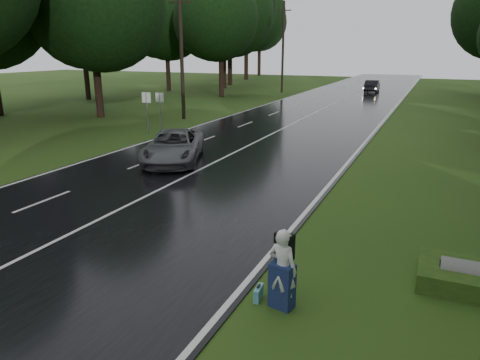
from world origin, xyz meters
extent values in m
plane|color=#2C4915|center=(0.00, 0.00, 0.00)|extent=(160.00, 160.00, 0.00)
cube|color=black|center=(0.00, 20.00, 0.02)|extent=(12.00, 140.00, 0.04)
cube|color=silver|center=(0.00, 20.00, 0.04)|extent=(0.12, 140.00, 0.01)
imported|color=#56595C|center=(-1.84, 8.78, 0.77)|extent=(4.29, 5.82, 1.47)
imported|color=black|center=(1.70, 48.77, 0.77)|extent=(1.73, 4.49, 1.46)
imported|color=silver|center=(6.85, -0.74, 0.88)|extent=(0.72, 0.56, 1.77)
cube|color=navy|center=(6.85, -0.74, 0.50)|extent=(0.56, 0.43, 0.99)
cube|color=black|center=(6.79, -0.49, 1.27)|extent=(0.44, 0.30, 0.57)
cube|color=#569EA8|center=(6.30, -0.68, 0.15)|extent=(0.16, 0.43, 0.30)
cylinder|color=slate|center=(10.49, 1.77, 0.00)|extent=(1.26, 0.63, 0.63)
camera|label=1|loc=(9.36, -8.48, 5.23)|focal=32.76mm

